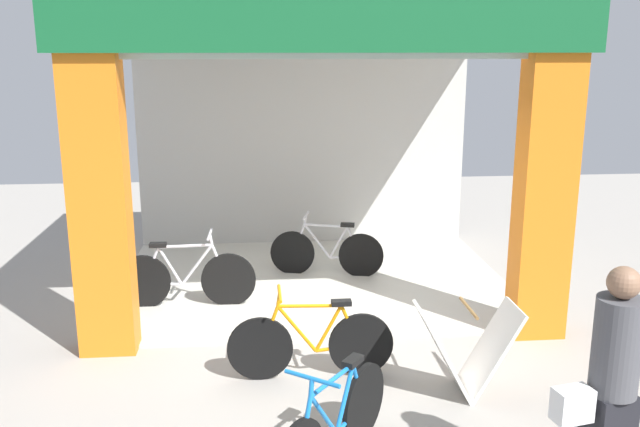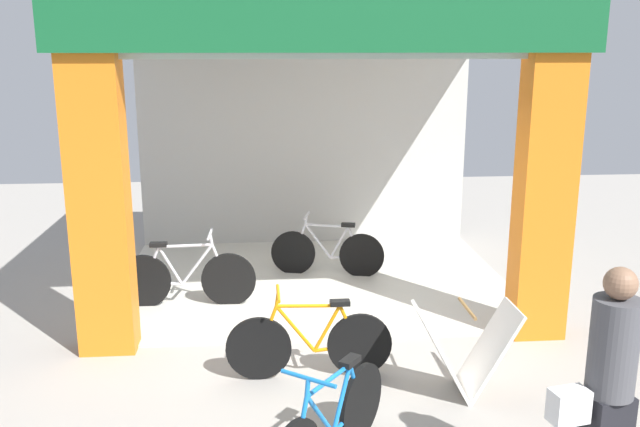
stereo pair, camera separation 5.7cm
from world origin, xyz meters
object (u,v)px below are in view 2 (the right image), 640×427
bicycle_inside_0 (328,252)px  bicycle_parked_0 (310,343)px  bicycle_inside_1 (186,277)px  pedestrian_0 (606,391)px  bicycle_parked_1 (330,426)px  sandwich_board_sign (465,351)px

bicycle_inside_0 → bicycle_parked_0: bicycle_parked_0 is taller
bicycle_inside_1 → pedestrian_0: (3.11, -3.90, 0.49)m
bicycle_parked_0 → pedestrian_0: size_ratio=0.92×
bicycle_inside_0 → bicycle_parked_1: size_ratio=1.17×
bicycle_inside_0 → sandwich_board_sign: bicycle_inside_0 is taller
bicycle_parked_1 → sandwich_board_sign: 1.64m
sandwich_board_sign → pedestrian_0: (0.43, -1.59, 0.45)m
bicycle_inside_0 → sandwich_board_sign: size_ratio=1.69×
bicycle_parked_0 → bicycle_inside_0: bearing=81.4°
bicycle_inside_0 → pedestrian_0: bearing=-74.7°
pedestrian_0 → bicycle_inside_0: bearing=105.3°
bicycle_parked_1 → pedestrian_0: (1.72, -0.58, 0.51)m
pedestrian_0 → bicycle_inside_1: bearing=128.6°
bicycle_parked_0 → bicycle_parked_1: bearing=-88.1°
bicycle_inside_0 → bicycle_parked_0: size_ratio=0.97×
bicycle_inside_1 → bicycle_parked_0: bicycle_inside_1 is taller
bicycle_inside_1 → sandwich_board_sign: size_ratio=1.85×
bicycle_inside_1 → sandwich_board_sign: bearing=-40.9°
bicycle_parked_1 → bicycle_parked_0: bearing=91.9°
bicycle_parked_0 → pedestrian_0: pedestrian_0 is taller
bicycle_inside_0 → sandwich_board_sign: (0.90, -3.29, 0.07)m
bicycle_inside_0 → sandwich_board_sign: bearing=-74.7°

